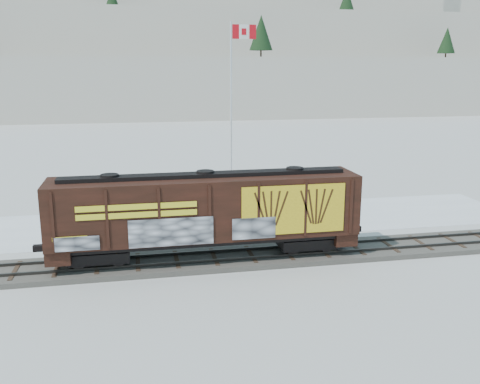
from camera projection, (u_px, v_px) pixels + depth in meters
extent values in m
plane|color=white|center=(251.00, 259.00, 28.86)|extent=(500.00, 500.00, 0.00)
cube|color=#59544C|center=(251.00, 257.00, 28.82)|extent=(50.00, 3.40, 0.28)
cube|color=#33302D|center=(254.00, 258.00, 28.09)|extent=(50.00, 0.10, 0.15)
cube|color=#33302D|center=(248.00, 249.00, 29.46)|extent=(50.00, 0.10, 0.15)
cube|color=white|center=(227.00, 221.00, 36.01)|extent=(40.00, 8.00, 0.03)
cube|color=white|center=(159.00, 86.00, 118.18)|extent=(360.00, 40.00, 12.00)
cube|color=white|center=(152.00, 60.00, 145.45)|extent=(360.00, 40.00, 24.00)
cube|color=white|center=(148.00, 44.00, 177.60)|extent=(360.00, 50.00, 35.00)
cone|color=black|center=(261.00, 33.00, 115.01)|extent=(5.04, 5.04, 7.38)
cone|color=black|center=(447.00, 40.00, 130.09)|extent=(4.20, 4.20, 6.15)
cube|color=black|center=(100.00, 254.00, 27.15)|extent=(3.00, 2.00, 0.90)
cube|color=black|center=(305.00, 240.00, 29.24)|extent=(3.00, 2.00, 0.90)
cylinder|color=black|center=(79.00, 260.00, 26.23)|extent=(0.90, 0.12, 0.90)
cube|color=black|center=(206.00, 237.00, 28.07)|extent=(15.89, 2.40, 0.25)
cube|color=black|center=(206.00, 206.00, 27.69)|extent=(15.89, 3.00, 3.13)
cube|color=black|center=(205.00, 175.00, 27.31)|extent=(14.61, 0.90, 0.20)
cube|color=yellow|center=(294.00, 210.00, 27.03)|extent=(5.40, 0.03, 2.54)
cube|color=yellow|center=(137.00, 211.00, 25.47)|extent=(5.72, 0.02, 0.70)
cube|color=silver|center=(171.00, 232.00, 26.03)|extent=(4.13, 0.03, 1.40)
cylinder|color=silver|center=(231.00, 201.00, 40.88)|extent=(0.90, 0.90, 0.20)
cylinder|color=silver|center=(231.00, 115.00, 39.38)|extent=(0.14, 0.14, 13.29)
cube|color=red|center=(236.00, 32.00, 38.09)|extent=(0.50, 0.07, 1.00)
cube|color=white|center=(244.00, 32.00, 38.20)|extent=(0.70, 0.09, 1.00)
cube|color=red|center=(253.00, 32.00, 38.33)|extent=(0.50, 0.07, 1.00)
imported|color=#B3B4BA|center=(118.00, 221.00, 32.97)|extent=(5.09, 3.10, 1.62)
imported|color=silver|center=(205.00, 215.00, 34.57)|extent=(4.76, 2.39, 1.50)
imported|color=#202228|center=(262.00, 211.00, 35.93)|extent=(4.84, 2.50, 1.34)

